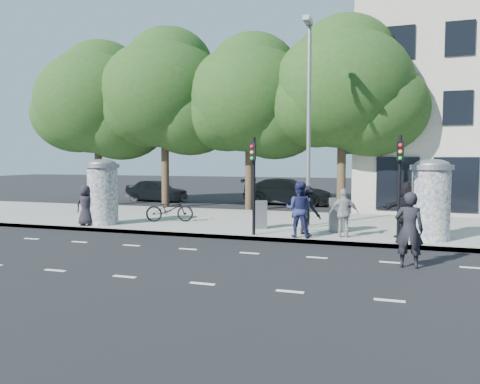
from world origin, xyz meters
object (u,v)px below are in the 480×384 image
(car_left, at_px, (156,190))
(ad_column_right, at_px, (431,198))
(ped_e, at_px, (344,213))
(car_right, at_px, (288,192))
(ped_a, at_px, (86,205))
(bicycle, at_px, (170,209))
(ped_d, at_px, (306,210))
(ped_f, at_px, (406,210))
(cabinet_left, at_px, (260,215))
(traffic_pole_near, at_px, (253,175))
(man_road, at_px, (409,230))
(traffic_pole_far, at_px, (400,177))
(ped_c, at_px, (299,209))
(cabinet_right, at_px, (338,215))
(street_lamp, at_px, (309,108))
(ad_column_left, at_px, (103,190))

(car_left, bearing_deg, ad_column_right, -115.91)
(ped_e, height_order, car_right, ped_e)
(ped_a, bearing_deg, bicycle, -156.55)
(ad_column_right, bearing_deg, ped_d, -177.39)
(ped_f, relative_size, cabinet_left, 1.80)
(ad_column_right, relative_size, cabinet_left, 2.50)
(ped_d, bearing_deg, traffic_pole_near, 36.98)
(ped_e, bearing_deg, ped_f, -176.37)
(ped_e, xyz_separation_m, man_road, (1.98, -3.35, 0.01))
(man_road, bearing_deg, car_left, -42.66)
(ad_column_right, height_order, traffic_pole_far, traffic_pole_far)
(ped_c, distance_m, ped_f, 3.59)
(cabinet_left, height_order, cabinet_right, cabinet_right)
(ped_a, xyz_separation_m, ped_f, (12.06, 0.90, 0.14))
(ad_column_right, bearing_deg, man_road, -101.52)
(ad_column_right, distance_m, ped_e, 2.84)
(traffic_pole_near, bearing_deg, car_left, 130.37)
(traffic_pole_far, distance_m, ped_d, 3.40)
(traffic_pole_far, height_order, street_lamp, street_lamp)
(ad_column_left, height_order, ad_column_right, same)
(ped_c, xyz_separation_m, ped_e, (1.46, 0.43, -0.12))
(ad_column_left, relative_size, man_road, 1.35)
(traffic_pole_far, distance_m, man_road, 3.13)
(traffic_pole_near, bearing_deg, ped_f, 11.75)
(cabinet_right, bearing_deg, ped_f, -28.96)
(traffic_pole_far, xyz_separation_m, cabinet_left, (-4.99, 1.59, -1.55))
(traffic_pole_near, height_order, cabinet_left, traffic_pole_near)
(traffic_pole_near, distance_m, traffic_pole_far, 4.80)
(traffic_pole_far, relative_size, car_left, 0.79)
(car_left, bearing_deg, ped_e, -122.08)
(ped_c, bearing_deg, ad_column_right, -165.64)
(ped_d, xyz_separation_m, cabinet_left, (-1.90, 0.87, -0.33))
(ad_column_right, bearing_deg, car_right, 122.07)
(street_lamp, bearing_deg, ped_f, -26.16)
(traffic_pole_far, relative_size, man_road, 1.73)
(car_right, bearing_deg, cabinet_left, -170.04)
(ped_d, distance_m, car_left, 16.73)
(ad_column_right, xyz_separation_m, ped_c, (-4.20, -0.85, -0.44))
(ped_a, bearing_deg, car_left, -89.11)
(man_road, height_order, cabinet_left, man_road)
(traffic_pole_near, height_order, street_lamp, street_lamp)
(traffic_pole_near, relative_size, street_lamp, 0.42)
(ad_column_right, xyz_separation_m, street_lamp, (-4.40, 1.93, 3.26))
(traffic_pole_near, height_order, car_left, traffic_pole_near)
(ped_c, relative_size, bicycle, 0.95)
(ad_column_right, height_order, traffic_pole_near, traffic_pole_near)
(traffic_pole_far, distance_m, car_left, 19.59)
(ped_e, relative_size, cabinet_left, 1.56)
(bicycle, bearing_deg, ped_c, -130.69)
(ped_a, bearing_deg, ped_e, 167.09)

